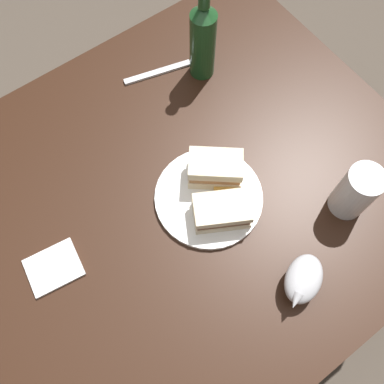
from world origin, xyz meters
name	(u,v)px	position (x,y,z in m)	size (l,w,h in m)	color
ground_plane	(182,267)	(0.00, 0.00, 0.00)	(6.00, 6.00, 0.00)	#4C4238
dining_table	(180,240)	(0.00, 0.00, 0.35)	(1.16, 0.96, 0.70)	black
plate	(209,197)	(-0.06, 0.05, 0.71)	(0.24, 0.24, 0.01)	white
sandwich_half_left	(222,211)	(-0.05, 0.10, 0.75)	(0.14, 0.12, 0.06)	beige
sandwich_half_right	(215,169)	(-0.10, 0.02, 0.75)	(0.14, 0.13, 0.07)	beige
potato_wedge_front	(237,211)	(-0.08, 0.12, 0.73)	(0.05, 0.02, 0.02)	#AD702D
potato_wedge_middle	(221,183)	(-0.10, 0.04, 0.73)	(0.05, 0.02, 0.02)	#AD702D
potato_wedge_back	(226,187)	(-0.10, 0.06, 0.73)	(0.05, 0.02, 0.02)	gold
potato_wedge_left_edge	(234,187)	(-0.11, 0.07, 0.72)	(0.04, 0.02, 0.01)	gold
potato_wedge_right_edge	(231,212)	(-0.07, 0.11, 0.73)	(0.05, 0.02, 0.02)	gold
potato_wedge_stray	(230,175)	(-0.13, 0.04, 0.73)	(0.05, 0.02, 0.02)	#B77F33
pint_glass	(355,193)	(-0.30, 0.24, 0.77)	(0.08, 0.08, 0.14)	white
gravy_boat	(303,280)	(-0.09, 0.32, 0.74)	(0.13, 0.11, 0.07)	#B7B7BC
cider_bottle	(203,39)	(-0.26, -0.25, 0.82)	(0.06, 0.06, 0.28)	#19421E
napkin	(54,268)	(0.30, -0.02, 0.71)	(0.11, 0.09, 0.01)	white
fork	(157,72)	(-0.16, -0.31, 0.71)	(0.18, 0.02, 0.01)	silver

